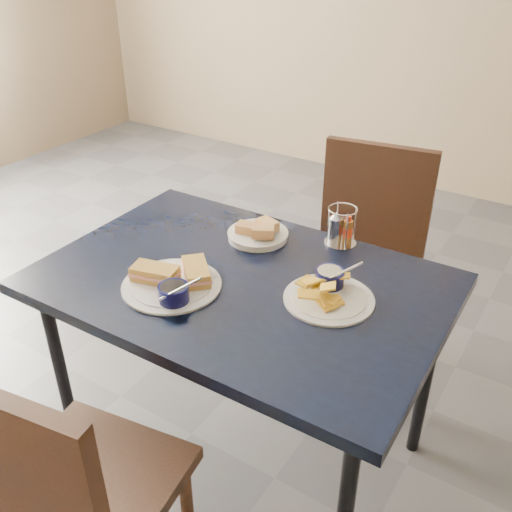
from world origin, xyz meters
The scene contains 8 objects.
ground centered at (0.00, 0.00, 0.00)m, with size 6.00×6.00×0.00m, color #4D4D51.
dining_table centered at (0.20, -0.25, 0.69)m, with size 1.26×0.85×0.75m.
chair_near centered at (0.16, -0.97, 0.53)m, with size 0.50×0.48×0.93m.
chair_far centered at (0.33, 0.49, 0.55)m, with size 0.51×0.49×0.95m.
sandwich_plate centered at (0.06, -0.40, 0.77)m, with size 0.32×0.30×0.12m.
plantain_plate centered at (0.47, -0.18, 0.77)m, with size 0.27×0.27×0.12m.
bread_basket centered at (0.11, 0.00, 0.77)m, with size 0.21×0.21×0.07m.
condiment_caddy centered at (0.36, 0.13, 0.81)m, with size 0.11×0.11×0.14m.
Camera 1 is at (1.04, -1.48, 1.71)m, focal length 40.00 mm.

